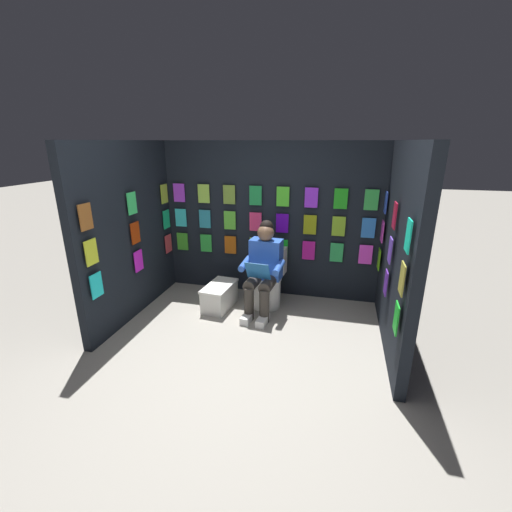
{
  "coord_description": "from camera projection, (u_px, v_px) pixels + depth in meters",
  "views": [
    {
      "loc": [
        -0.93,
        2.61,
        2.12
      ],
      "look_at": [
        -0.03,
        -1.07,
        0.85
      ],
      "focal_mm": 24.04,
      "sensor_mm": 36.0,
      "label": 1
    }
  ],
  "objects": [
    {
      "name": "display_wall_back",
      "position": [
        270.0,
        221.0,
        4.78
      ],
      "size": [
        3.1,
        0.14,
        2.13
      ],
      "color": "black",
      "rests_on": "ground"
    },
    {
      "name": "comic_longbox_near",
      "position": [
        220.0,
        296.0,
        4.56
      ],
      "size": [
        0.37,
        0.61,
        0.32
      ],
      "rotation": [
        0.0,
        0.0,
        -0.09
      ],
      "color": "white",
      "rests_on": "ground"
    },
    {
      "name": "display_wall_left",
      "position": [
        399.0,
        250.0,
        3.49
      ],
      "size": [
        0.14,
        1.94,
        2.13
      ],
      "color": "black",
      "rests_on": "ground"
    },
    {
      "name": "person_reading",
      "position": [
        263.0,
        268.0,
        4.32
      ],
      "size": [
        0.55,
        0.71,
        1.19
      ],
      "rotation": [
        0.0,
        0.0,
        -0.09
      ],
      "color": "blue",
      "rests_on": "ground"
    },
    {
      "name": "toilet",
      "position": [
        268.0,
        282.0,
        4.61
      ],
      "size": [
        0.42,
        0.57,
        0.77
      ],
      "rotation": [
        0.0,
        0.0,
        -0.09
      ],
      "color": "white",
      "rests_on": "ground"
    },
    {
      "name": "ground_plane",
      "position": [
        227.0,
        374.0,
        3.28
      ],
      "size": [
        30.0,
        30.0,
        0.0
      ],
      "primitive_type": "plane",
      "color": "#9E998E"
    },
    {
      "name": "display_wall_right",
      "position": [
        129.0,
        232.0,
        4.19
      ],
      "size": [
        0.14,
        1.94,
        2.13
      ],
      "color": "black",
      "rests_on": "ground"
    }
  ]
}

